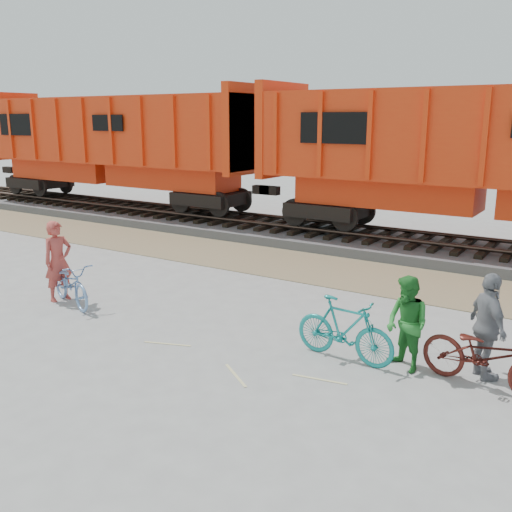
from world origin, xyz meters
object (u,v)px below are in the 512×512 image
object	(u,v)px
bicycle_maroon	(487,356)
person_man	(407,324)
bicycle_blue	(71,284)
person_woman	(488,327)
person_solo	(58,261)
bicycle_teal	(344,329)
hopper_car_left	(114,143)
hopper_car_center	(495,156)

from	to	relation	value
bicycle_maroon	person_man	xyz separation A→B (m)	(-1.26, 0.03, 0.25)
bicycle_blue	person_woman	world-z (taller)	person_woman
person_solo	person_man	xyz separation A→B (m)	(7.78, 0.64, -0.12)
bicycle_maroon	person_woman	distance (m)	0.52
bicycle_blue	person_solo	size ratio (longest dim) A/B	1.02
bicycle_teal	bicycle_blue	bearing A→B (deg)	99.17
person_solo	person_man	world-z (taller)	person_solo
hopper_car_left	person_man	xyz separation A→B (m)	(15.45, -8.48, -2.22)
hopper_car_center	person_solo	xyz separation A→B (m)	(-7.33, -9.13, -2.10)
hopper_car_left	person_woman	distance (m)	18.61
hopper_car_left	person_woman	bearing A→B (deg)	-26.04
hopper_car_center	bicycle_blue	bearing A→B (deg)	-126.49
hopper_car_center	hopper_car_left	bearing A→B (deg)	180.00
person_woman	bicycle_blue	bearing A→B (deg)	59.54
hopper_car_center	bicycle_teal	xyz separation A→B (m)	(-0.55, -8.68, -2.46)
bicycle_maroon	hopper_car_center	bearing A→B (deg)	22.25
person_man	person_woman	distance (m)	1.22
bicycle_maroon	person_solo	xyz separation A→B (m)	(-9.04, -0.61, 0.37)
person_woman	person_solo	bearing A→B (deg)	58.49
person_woman	hopper_car_center	bearing A→B (deg)	-26.73
hopper_car_center	bicycle_maroon	distance (m)	9.03
bicycle_blue	person_man	size ratio (longest dim) A/B	1.18
bicycle_blue	person_solo	bearing A→B (deg)	97.67
hopper_car_left	person_man	bearing A→B (deg)	-28.77
hopper_car_center	person_woman	xyz separation A→B (m)	(1.61, -8.12, -2.14)
hopper_car_center	person_woman	distance (m)	8.55
bicycle_blue	person_woman	bearing A→B (deg)	-63.53
bicycle_teal	person_man	xyz separation A→B (m)	(1.00, 0.20, 0.24)
bicycle_teal	person_man	world-z (taller)	person_man
hopper_car_center	bicycle_teal	bearing A→B (deg)	-93.62
hopper_car_left	bicycle_maroon	size ratio (longest dim) A/B	6.82
bicycle_teal	person_woman	bearing A→B (deg)	-71.05
bicycle_maroon	person_woman	world-z (taller)	person_woman
hopper_car_left	bicycle_blue	world-z (taller)	hopper_car_left
person_man	person_woman	xyz separation A→B (m)	(1.16, 0.37, 0.07)
person_solo	person_woman	xyz separation A→B (m)	(8.94, 1.01, -0.05)
bicycle_maroon	person_solo	distance (m)	9.06
person_man	person_woman	bearing A→B (deg)	48.37
bicycle_blue	bicycle_teal	bearing A→B (deg)	-66.08
bicycle_maroon	person_solo	bearing A→B (deg)	104.76
person_solo	person_man	size ratio (longest dim) A/B	1.15
bicycle_teal	person_woman	world-z (taller)	person_woman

